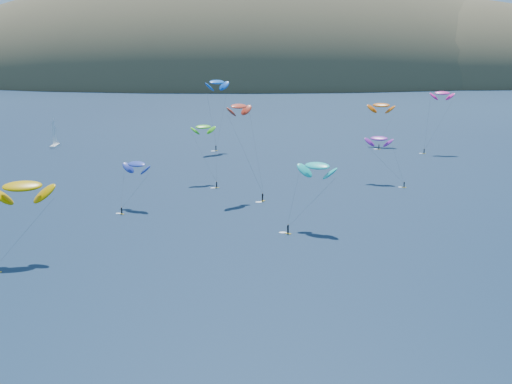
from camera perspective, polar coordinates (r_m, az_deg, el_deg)
The scene contains 11 objects.
island at distance 639.67m, azimuth 1.21°, elevation 8.17°, with size 730.00×300.00×210.00m.
sailboat at distance 282.39m, azimuth -15.79°, elevation 3.68°, with size 8.85×7.70×11.20m.
kitesurfer_2 at distance 145.84m, azimuth -18.19°, elevation 0.44°, with size 12.62×13.22×17.88m.
kitesurfer_3 at distance 209.88m, azimuth -4.25°, elevation 5.20°, with size 8.66×12.69×18.17m.
kitesurfer_4 at distance 263.00m, azimuth -3.15°, elevation 8.77°, with size 10.81×10.51×27.88m.
kitesurfer_5 at distance 160.87m, azimuth 4.92°, elevation 2.09°, with size 12.71×10.33×16.97m.
kitesurfer_6 at distance 212.63m, azimuth 9.82°, elevation 4.24°, with size 10.99×12.30×15.01m.
kitesurfer_8 at distance 267.83m, azimuth 14.67°, elevation 7.66°, with size 11.71×7.22×23.68m.
kitesurfer_9 at distance 188.25m, azimuth -1.38°, elevation 6.85°, with size 11.08×10.40×26.75m.
kitesurfer_10 at distance 182.23m, azimuth -9.53°, elevation 2.21°, with size 8.89×11.91×13.31m.
kitesurfer_11 at distance 278.68m, azimuth 9.99°, elevation 6.86°, with size 11.20×14.82×18.22m.
Camera 1 is at (10.24, -74.20, 45.15)m, focal length 50.00 mm.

